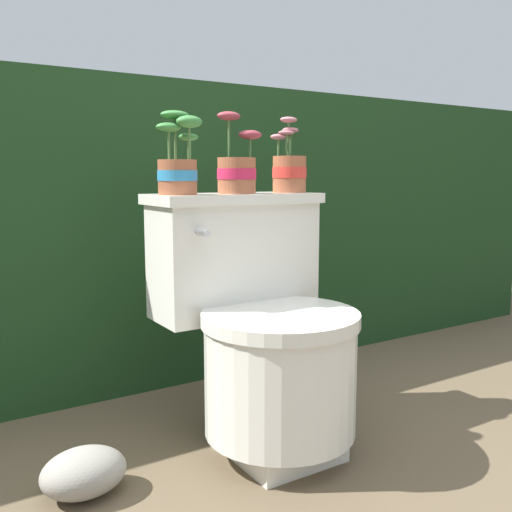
% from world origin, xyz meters
% --- Properties ---
extents(ground_plane, '(12.00, 12.00, 0.00)m').
position_xyz_m(ground_plane, '(0.00, 0.00, 0.00)').
color(ground_plane, brown).
extents(hedge_backdrop, '(4.18, 0.70, 1.12)m').
position_xyz_m(hedge_backdrop, '(0.00, 1.01, 0.56)').
color(hedge_backdrop, '#193819').
rests_on(hedge_backdrop, ground).
extents(toilet, '(0.52, 0.58, 0.72)m').
position_xyz_m(toilet, '(0.07, 0.12, 0.34)').
color(toilet, silver).
rests_on(toilet, ground).
extents(potted_plant_left, '(0.13, 0.13, 0.23)m').
position_xyz_m(potted_plant_left, '(-0.12, 0.25, 0.81)').
color(potted_plant_left, '#9E5638').
rests_on(potted_plant_left, toilet).
extents(potted_plant_midleft, '(0.14, 0.12, 0.24)m').
position_xyz_m(potted_plant_midleft, '(0.07, 0.27, 0.80)').
color(potted_plant_midleft, '#9E5638').
rests_on(potted_plant_midleft, toilet).
extents(potted_plant_middle, '(0.12, 0.11, 0.24)m').
position_xyz_m(potted_plant_middle, '(0.27, 0.27, 0.80)').
color(potted_plant_middle, '#9E5638').
rests_on(potted_plant_middle, toilet).
extents(garden_stone, '(0.21, 0.17, 0.12)m').
position_xyz_m(garden_stone, '(-0.46, 0.11, 0.06)').
color(garden_stone, gray).
rests_on(garden_stone, ground).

